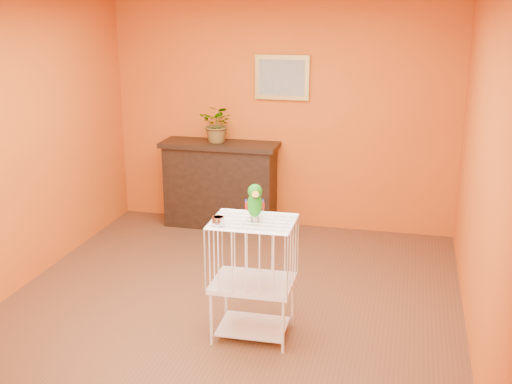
# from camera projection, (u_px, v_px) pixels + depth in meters

# --- Properties ---
(ground) EXTENTS (4.50, 4.50, 0.00)m
(ground) POSITION_uv_depth(u_px,v_px,m) (230.00, 305.00, 5.65)
(ground) COLOR brown
(ground) RESTS_ON ground
(room_shell) EXTENTS (4.50, 4.50, 4.50)m
(room_shell) POSITION_uv_depth(u_px,v_px,m) (227.00, 129.00, 5.20)
(room_shell) COLOR #CF5813
(room_shell) RESTS_ON ground
(console_cabinet) EXTENTS (1.36, 0.49, 1.01)m
(console_cabinet) POSITION_uv_depth(u_px,v_px,m) (220.00, 184.00, 7.54)
(console_cabinet) COLOR black
(console_cabinet) RESTS_ON ground
(potted_plant) EXTENTS (0.44, 0.48, 0.34)m
(potted_plant) POSITION_uv_depth(u_px,v_px,m) (217.00, 129.00, 7.32)
(potted_plant) COLOR #26722D
(potted_plant) RESTS_ON console_cabinet
(framed_picture) EXTENTS (0.62, 0.04, 0.50)m
(framed_picture) POSITION_uv_depth(u_px,v_px,m) (282.00, 78.00, 7.22)
(framed_picture) COLOR #B0923E
(framed_picture) RESTS_ON room_shell
(birdcage) EXTENTS (0.64, 0.50, 0.97)m
(birdcage) POSITION_uv_depth(u_px,v_px,m) (253.00, 277.00, 5.01)
(birdcage) COLOR white
(birdcage) RESTS_ON ground
(feed_cup) EXTENTS (0.09, 0.09, 0.06)m
(feed_cup) POSITION_uv_depth(u_px,v_px,m) (218.00, 221.00, 4.77)
(feed_cup) COLOR silver
(feed_cup) RESTS_ON birdcage
(parrot) EXTENTS (0.16, 0.28, 0.31)m
(parrot) POSITION_uv_depth(u_px,v_px,m) (255.00, 202.00, 4.81)
(parrot) COLOR #59544C
(parrot) RESTS_ON birdcage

